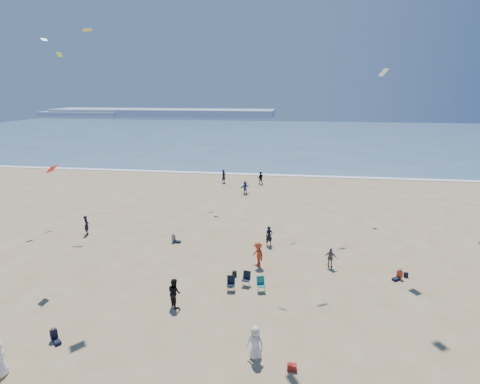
# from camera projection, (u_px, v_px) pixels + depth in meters

# --- Properties ---
(ocean) EXTENTS (220.00, 100.00, 0.06)m
(ocean) POSITION_uv_depth(u_px,v_px,m) (276.00, 136.00, 106.08)
(ocean) COLOR #476B84
(ocean) RESTS_ON ground
(surf_line) EXTENTS (220.00, 1.20, 0.08)m
(surf_line) POSITION_uv_depth(u_px,v_px,m) (261.00, 175.00, 58.37)
(surf_line) COLOR white
(surf_line) RESTS_ON ground
(headland_far) EXTENTS (110.00, 20.00, 3.20)m
(headland_far) POSITION_uv_depth(u_px,v_px,m) (163.00, 112.00, 185.40)
(headland_far) COLOR #7A8EA8
(headland_far) RESTS_ON ground
(headland_near) EXTENTS (40.00, 14.00, 2.00)m
(headland_near) POSITION_uv_depth(u_px,v_px,m) (82.00, 114.00, 186.25)
(headland_near) COLOR #7A8EA8
(headland_near) RESTS_ON ground
(standing_flyers) EXTENTS (30.46, 42.26, 1.91)m
(standing_flyers) POSITION_uv_depth(u_px,v_px,m) (246.00, 252.00, 28.66)
(standing_flyers) COLOR black
(standing_flyers) RESTS_ON ground
(seated_group) EXTENTS (21.05, 25.26, 0.84)m
(seated_group) POSITION_uv_depth(u_px,v_px,m) (249.00, 333.00, 19.96)
(seated_group) COLOR silver
(seated_group) RESTS_ON ground
(chair_cluster) EXTENTS (2.71, 1.48, 1.00)m
(chair_cluster) POSITION_uv_depth(u_px,v_px,m) (246.00, 283.00, 24.95)
(chair_cluster) COLOR black
(chair_cluster) RESTS_ON ground
(white_tote) EXTENTS (0.35, 0.20, 0.40)m
(white_tote) POSITION_uv_depth(u_px,v_px,m) (230.00, 283.00, 25.44)
(white_tote) COLOR silver
(white_tote) RESTS_ON ground
(black_backpack) EXTENTS (0.30, 0.22, 0.38)m
(black_backpack) POSITION_uv_depth(u_px,v_px,m) (234.00, 274.00, 26.81)
(black_backpack) COLOR black
(black_backpack) RESTS_ON ground
(cooler) EXTENTS (0.45, 0.30, 0.30)m
(cooler) POSITION_uv_depth(u_px,v_px,m) (292.00, 367.00, 17.87)
(cooler) COLOR #A01D16
(cooler) RESTS_ON ground
(navy_bag) EXTENTS (0.28, 0.18, 0.34)m
(navy_bag) POSITION_uv_depth(u_px,v_px,m) (406.00, 275.00, 26.69)
(navy_bag) COLOR black
(navy_bag) RESTS_ON ground
(kites_aloft) EXTENTS (47.05, 41.39, 26.82)m
(kites_aloft) POSITION_uv_depth(u_px,v_px,m) (352.00, 64.00, 23.03)
(kites_aloft) COLOR #F9420E
(kites_aloft) RESTS_ON ground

